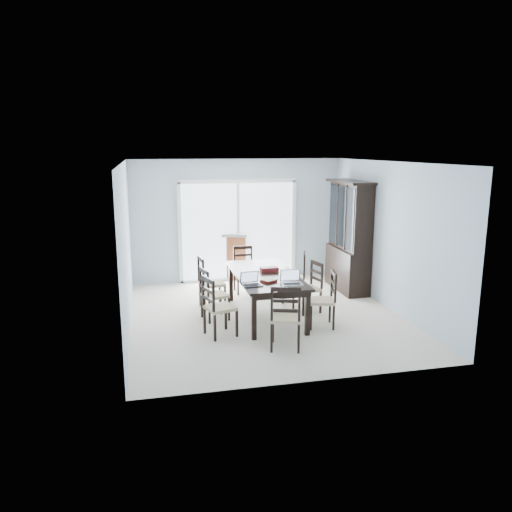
% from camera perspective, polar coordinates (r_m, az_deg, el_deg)
% --- Properties ---
extents(floor, '(5.00, 5.00, 0.00)m').
position_cam_1_polar(floor, '(8.62, 1.07, -6.87)').
color(floor, beige).
rests_on(floor, ground).
extents(ceiling, '(5.00, 5.00, 0.00)m').
position_cam_1_polar(ceiling, '(8.14, 1.14, 10.68)').
color(ceiling, white).
rests_on(ceiling, back_wall).
extents(back_wall, '(4.50, 0.02, 2.60)m').
position_cam_1_polar(back_wall, '(10.69, -2.10, 4.07)').
color(back_wall, '#A7BAC7').
rests_on(back_wall, floor).
extents(wall_left, '(0.02, 5.00, 2.60)m').
position_cam_1_polar(wall_left, '(8.06, -14.64, 0.95)').
color(wall_left, '#A7BAC7').
rests_on(wall_left, floor).
extents(wall_right, '(0.02, 5.00, 2.60)m').
position_cam_1_polar(wall_right, '(9.08, 15.04, 2.17)').
color(wall_right, '#A7BAC7').
rests_on(wall_right, floor).
extents(balcony, '(4.50, 2.00, 0.10)m').
position_cam_1_polar(balcony, '(11.92, -2.94, -1.69)').
color(balcony, gray).
rests_on(balcony, ground).
extents(railing, '(4.50, 0.06, 1.10)m').
position_cam_1_polar(railing, '(12.76, -3.73, 1.99)').
color(railing, '#99999E').
rests_on(railing, balcony).
extents(dining_table, '(1.00, 2.20, 0.75)m').
position_cam_1_polar(dining_table, '(8.42, 1.09, -2.54)').
color(dining_table, black).
rests_on(dining_table, floor).
extents(china_hutch, '(0.50, 1.38, 2.20)m').
position_cam_1_polar(china_hutch, '(10.13, 10.58, 2.10)').
color(china_hutch, black).
rests_on(china_hutch, floor).
extents(sliding_door, '(2.52, 0.05, 2.18)m').
position_cam_1_polar(sliding_door, '(10.70, -2.07, 2.92)').
color(sliding_door, silver).
rests_on(sliding_door, floor).
extents(chair_left_near, '(0.52, 0.51, 1.09)m').
position_cam_1_polar(chair_left_near, '(7.57, -4.75, -5.08)').
color(chair_left_near, black).
rests_on(chair_left_near, floor).
extents(chair_left_mid, '(0.48, 0.47, 1.02)m').
position_cam_1_polar(chair_left_mid, '(8.31, -5.29, -3.73)').
color(chair_left_mid, black).
rests_on(chair_left_mid, floor).
extents(chair_left_far, '(0.46, 0.45, 1.09)m').
position_cam_1_polar(chair_left_far, '(8.92, -5.64, -2.39)').
color(chair_left_far, black).
rests_on(chair_left_far, floor).
extents(chair_right_near, '(0.48, 0.47, 1.05)m').
position_cam_1_polar(chair_right_near, '(8.05, 8.10, -4.22)').
color(chair_right_near, black).
rests_on(chair_right_near, floor).
extents(chair_right_mid, '(0.47, 0.46, 1.02)m').
position_cam_1_polar(chair_right_mid, '(8.78, 6.37, -2.91)').
color(chair_right_mid, black).
rests_on(chair_right_mid, floor).
extents(chair_right_far, '(0.52, 0.52, 1.08)m').
position_cam_1_polar(chair_right_far, '(9.30, 4.88, -1.78)').
color(chair_right_far, black).
rests_on(chair_right_far, floor).
extents(chair_end_near, '(0.53, 0.54, 1.12)m').
position_cam_1_polar(chair_end_near, '(7.04, 3.40, -6.26)').
color(chair_end_near, black).
rests_on(chair_end_near, floor).
extents(chair_end_far, '(0.40, 0.41, 1.04)m').
position_cam_1_polar(chair_end_far, '(9.95, -1.39, -0.93)').
color(chair_end_far, black).
rests_on(chair_end_far, floor).
extents(laptop_dark, '(0.32, 0.24, 0.21)m').
position_cam_1_polar(laptop_dark, '(7.66, -0.46, -3.06)').
color(laptop_dark, black).
rests_on(laptop_dark, dining_table).
extents(laptop_silver, '(0.34, 0.25, 0.22)m').
position_cam_1_polar(laptop_silver, '(7.74, 4.11, -2.90)').
color(laptop_silver, '#B1B1B3').
rests_on(laptop_silver, dining_table).
extents(book_stack, '(0.30, 0.28, 0.04)m').
position_cam_1_polar(book_stack, '(7.91, 1.49, -2.79)').
color(book_stack, maroon).
rests_on(book_stack, dining_table).
extents(cell_phone, '(0.11, 0.06, 0.01)m').
position_cam_1_polar(cell_phone, '(7.63, 3.66, -3.50)').
color(cell_phone, black).
rests_on(cell_phone, dining_table).
extents(game_box, '(0.31, 0.16, 0.08)m').
position_cam_1_polar(game_box, '(8.54, 1.51, -1.54)').
color(game_box, '#490E15').
rests_on(game_box, dining_table).
extents(hot_tub, '(2.34, 2.19, 1.02)m').
position_cam_1_polar(hot_tub, '(11.65, -5.62, 0.76)').
color(hot_tub, brown).
rests_on(hot_tub, balcony).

